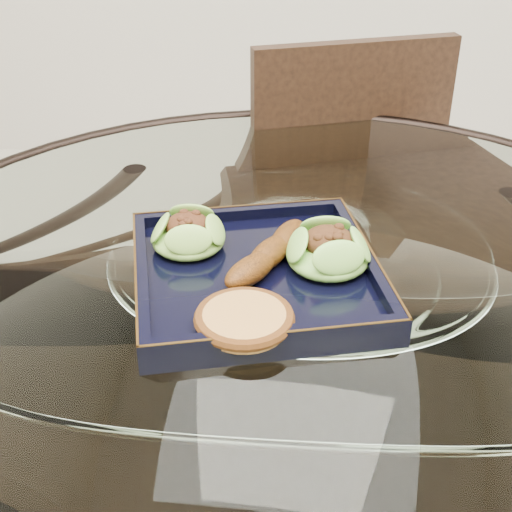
# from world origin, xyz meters

# --- Properties ---
(dining_table) EXTENTS (1.13, 1.13, 0.77)m
(dining_table) POSITION_xyz_m (-0.00, -0.00, 0.60)
(dining_table) COLOR white
(dining_table) RESTS_ON ground
(dining_chair) EXTENTS (0.51, 0.51, 0.90)m
(dining_chair) POSITION_xyz_m (0.09, 0.44, 0.50)
(dining_chair) COLOR #321D10
(dining_chair) RESTS_ON ground
(navy_plate) EXTENTS (0.34, 0.34, 0.02)m
(navy_plate) POSITION_xyz_m (-0.05, -0.02, 0.77)
(navy_plate) COLOR black
(navy_plate) RESTS_ON dining_table
(lettuce_wrap_left) EXTENTS (0.11, 0.11, 0.03)m
(lettuce_wrap_left) POSITION_xyz_m (-0.13, 0.02, 0.80)
(lettuce_wrap_left) COLOR #60952B
(lettuce_wrap_left) RESTS_ON navy_plate
(lettuce_wrap_right) EXTENTS (0.11, 0.11, 0.03)m
(lettuce_wrap_right) POSITION_xyz_m (0.03, 0.01, 0.80)
(lettuce_wrap_right) COLOR #51992C
(lettuce_wrap_right) RESTS_ON navy_plate
(roasted_plantain) EXTENTS (0.09, 0.15, 0.03)m
(roasted_plantain) POSITION_xyz_m (-0.03, -0.00, 0.80)
(roasted_plantain) COLOR #6C350B
(roasted_plantain) RESTS_ON navy_plate
(crumb_patty) EXTENTS (0.12, 0.12, 0.02)m
(crumb_patty) POSITION_xyz_m (-0.04, -0.12, 0.79)
(crumb_patty) COLOR #C68A42
(crumb_patty) RESTS_ON navy_plate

